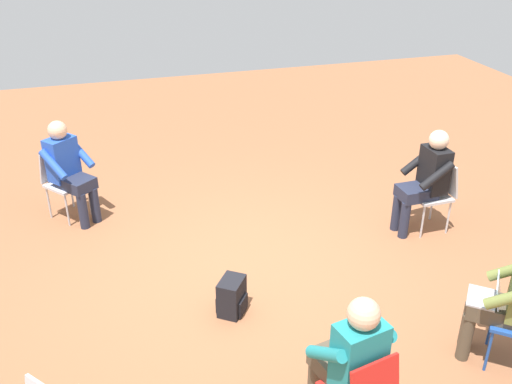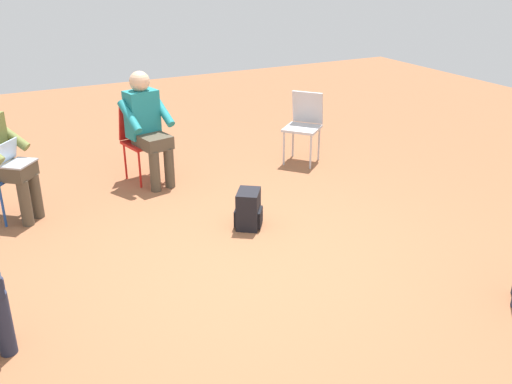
{
  "view_description": "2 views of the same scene",
  "coord_description": "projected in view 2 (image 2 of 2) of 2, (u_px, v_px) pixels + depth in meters",
  "views": [
    {
      "loc": [
        -4.78,
        1.33,
        3.5
      ],
      "look_at": [
        -0.06,
        -0.05,
        0.95
      ],
      "focal_mm": 40.0,
      "sensor_mm": 36.0,
      "label": 1
    },
    {
      "loc": [
        3.74,
        -1.84,
        2.42
      ],
      "look_at": [
        0.15,
        0.04,
        0.7
      ],
      "focal_mm": 40.0,
      "sensor_mm": 36.0,
      "label": 2
    }
  ],
  "objects": [
    {
      "name": "person_in_teal",
      "position": [
        147.0,
        123.0,
        6.19
      ],
      "size": [
        0.57,
        0.56,
        1.24
      ],
      "rotation": [
        0.0,
        0.0,
        -1.37
      ],
      "color": "#4C4233",
      "rests_on": "ground"
    },
    {
      "name": "ground_plane",
      "position": [
        244.0,
        263.0,
        4.78
      ],
      "size": [
        15.01,
        15.01,
        0.0
      ],
      "primitive_type": "plane",
      "color": "brown"
    },
    {
      "name": "chair_northwest",
      "position": [
        304.0,
        122.0,
        6.93
      ],
      "size": [
        0.58,
        0.59,
        0.85
      ],
      "rotation": [
        0.0,
        0.0,
        -2.44
      ],
      "color": "#B7B7BC",
      "rests_on": "ground"
    },
    {
      "name": "chair_west",
      "position": [
        141.0,
        137.0,
        6.39
      ],
      "size": [
        0.51,
        0.47,
        0.85
      ],
      "rotation": [
        0.0,
        0.0,
        -1.37
      ],
      "color": "red",
      "rests_on": "ground"
    },
    {
      "name": "backpack_near_laptop_user",
      "position": [
        248.0,
        211.0,
        5.36
      ],
      "size": [
        0.34,
        0.33,
        0.36
      ],
      "rotation": [
        0.0,
        0.0,
        5.66
      ],
      "color": "black",
      "rests_on": "ground"
    }
  ]
}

